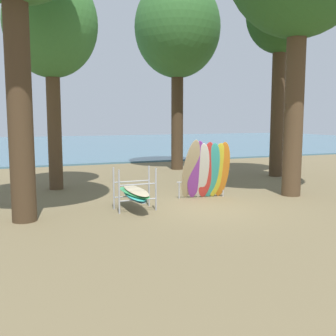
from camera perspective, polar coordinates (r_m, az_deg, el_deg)
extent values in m
plane|color=brown|center=(12.32, 5.19, -5.51)|extent=(80.00, 80.00, 0.00)
cube|color=#477084|center=(41.34, -14.39, 3.24)|extent=(80.00, 36.00, 0.10)
cylinder|color=#42301E|center=(10.97, -20.35, 10.24)|extent=(0.63, 0.63, 6.73)
cylinder|color=#4C3823|center=(14.48, 17.46, 9.26)|extent=(0.64, 0.64, 6.62)
cylinder|color=#42301E|center=(21.04, 1.31, 7.75)|extent=(0.61, 0.61, 5.84)
ellipsoid|color=#33662D|center=(21.52, 1.35, 19.26)|extent=(4.34, 4.34, 4.99)
cylinder|color=#42301E|center=(19.21, 15.25, 8.31)|extent=(0.59, 0.59, 6.34)
ellipsoid|color=#234C1E|center=(19.75, 15.67, 20.38)|extent=(3.05, 3.05, 3.51)
cylinder|color=#4C3823|center=(15.65, -15.81, 6.19)|extent=(0.51, 0.51, 5.01)
ellipsoid|color=#387033|center=(16.01, -16.27, 19.08)|extent=(3.37, 3.37, 3.88)
ellipsoid|color=#C6B289|center=(13.08, 3.21, -0.24)|extent=(0.60, 1.05, 2.02)
ellipsoid|color=purple|center=(13.15, 3.96, -0.31)|extent=(0.65, 0.95, 1.98)
ellipsoid|color=white|center=(13.22, 4.70, -0.45)|extent=(0.72, 0.98, 1.90)
ellipsoid|color=red|center=(13.29, 5.44, -0.34)|extent=(0.64, 0.86, 1.93)
ellipsoid|color=#38B2AD|center=(13.36, 6.16, -0.39)|extent=(0.68, 0.90, 1.90)
ellipsoid|color=yellow|center=(13.44, 6.88, -0.37)|extent=(0.62, 0.84, 1.89)
ellipsoid|color=orange|center=(13.51, 7.60, -0.27)|extent=(0.71, 0.92, 1.93)
cylinder|color=#9EA0A5|center=(13.48, 1.59, -3.19)|extent=(0.04, 0.04, 0.55)
cylinder|color=#9EA0A5|center=(13.94, 7.80, -2.91)|extent=(0.04, 0.04, 0.55)
cylinder|color=#9EA0A5|center=(13.65, 4.76, -1.92)|extent=(1.70, 0.33, 0.04)
cylinder|color=#9EA0A5|center=(11.39, -6.93, -3.37)|extent=(0.05, 0.05, 1.25)
cylinder|color=#9EA0A5|center=(11.72, -1.73, -3.02)|extent=(0.05, 0.05, 1.25)
cylinder|color=#9EA0A5|center=(11.96, -7.69, -2.88)|extent=(0.05, 0.05, 1.25)
cylinder|color=#9EA0A5|center=(12.27, -2.71, -2.56)|extent=(0.05, 0.05, 1.25)
cylinder|color=#9EA0A5|center=(11.59, -4.28, -4.53)|extent=(1.10, 0.04, 0.04)
cylinder|color=#9EA0A5|center=(11.51, -4.30, -2.34)|extent=(1.10, 0.04, 0.04)
cylinder|color=#9EA0A5|center=(12.15, -5.15, -4.00)|extent=(1.10, 0.04, 0.04)
cylinder|color=#9EA0A5|center=(12.07, -5.17, -1.90)|extent=(1.10, 0.04, 0.04)
ellipsoid|color=gray|center=(11.87, -4.65, -4.03)|extent=(0.66, 2.13, 0.06)
ellipsoid|color=#38B2AD|center=(11.85, -4.82, -3.75)|extent=(0.65, 2.13, 0.06)
ellipsoid|color=#339E56|center=(11.83, -4.87, -3.47)|extent=(0.63, 2.13, 0.06)
ellipsoid|color=#C6B289|center=(11.84, -4.56, -3.16)|extent=(0.58, 2.12, 0.06)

